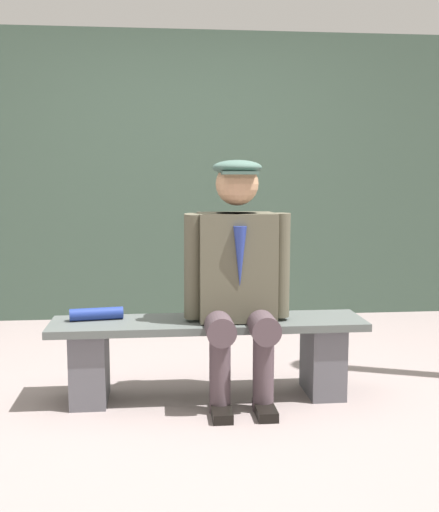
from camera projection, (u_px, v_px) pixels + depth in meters
name	position (u px, v px, depth m)	size (l,w,h in m)	color
ground_plane	(209.00, 397.00, 3.45)	(30.00, 30.00, 0.00)	gray
bench	(208.00, 349.00, 3.41)	(1.70, 0.39, 0.44)	#525856
seated_man	(237.00, 272.00, 3.33)	(0.58, 0.55, 1.30)	#524F3E
rolled_magazine	(96.00, 314.00, 3.39)	(0.07, 0.07, 0.29)	navy
stadium_wall	(188.00, 177.00, 5.41)	(12.00, 0.24, 2.42)	#3B4F42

